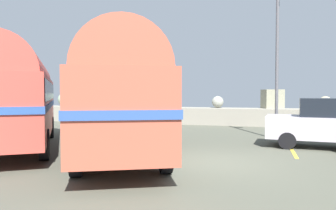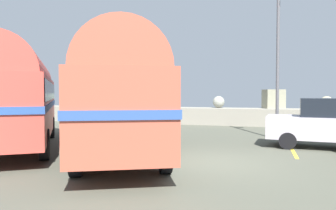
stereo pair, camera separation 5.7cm
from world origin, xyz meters
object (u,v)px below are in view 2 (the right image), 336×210
object	(u,v)px
second_coach	(16,94)
lamp_post	(280,52)
parked_car_nearest	(327,123)
vintage_coach	(121,94)

from	to	relation	value
second_coach	lamp_post	size ratio (longest dim) A/B	1.22
second_coach	parked_car_nearest	distance (m)	11.59
second_coach	parked_car_nearest	world-z (taller)	second_coach
second_coach	lamp_post	distance (m)	10.91
vintage_coach	second_coach	distance (m)	4.29
parked_car_nearest	lamp_post	size ratio (longest dim) A/B	0.61
parked_car_nearest	second_coach	bearing A→B (deg)	111.44
second_coach	parked_car_nearest	xyz separation A→B (m)	(11.08, 3.20, -1.08)
vintage_coach	parked_car_nearest	xyz separation A→B (m)	(6.80, 3.34, -1.08)
parked_car_nearest	lamp_post	xyz separation A→B (m)	(-1.59, 1.87, 2.91)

